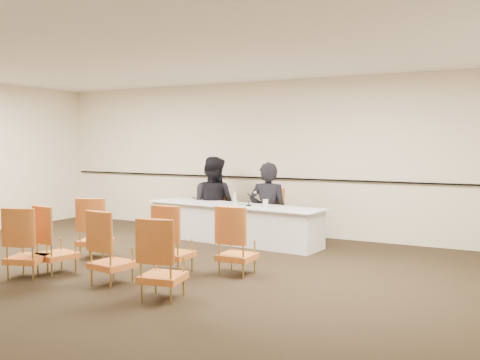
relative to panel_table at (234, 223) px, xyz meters
name	(u,v)px	position (x,y,z in m)	size (l,w,h in m)	color
floor	(137,277)	(0.07, -2.80, -0.34)	(10.00, 10.00, 0.00)	black
ceiling	(134,50)	(0.07, -2.80, 2.66)	(10.00, 10.00, 0.00)	white
wall_back	(266,158)	(0.07, 1.20, 1.16)	(10.00, 0.04, 3.00)	beige
wall_rail	(265,178)	(0.07, 1.16, 0.76)	(9.80, 0.04, 0.03)	black
panel_table	(234,223)	(0.00, 0.00, 0.00)	(3.42, 0.80, 0.68)	silver
panelist_main	(268,215)	(0.46, 0.48, 0.12)	(0.71, 0.47, 1.96)	black
panelist_main_chair	(268,214)	(0.46, 0.48, 0.13)	(0.50, 0.50, 0.95)	#B0691F
panelist_second	(213,206)	(-0.80, 0.60, 0.20)	(0.95, 0.74, 1.95)	black
panelist_second_chair	(213,210)	(-0.80, 0.60, 0.13)	(0.50, 0.50, 0.95)	#B0691F
papers	(255,207)	(0.50, -0.13, 0.34)	(0.30, 0.22, 0.00)	white
microphone	(249,199)	(0.35, -0.08, 0.47)	(0.09, 0.19, 0.26)	black
water_bottle	(235,198)	(0.02, 0.01, 0.45)	(0.07, 0.07, 0.23)	teal
drinking_glass	(235,202)	(0.06, -0.05, 0.39)	(0.06, 0.06, 0.10)	white
coffee_cup	(265,204)	(0.72, -0.17, 0.41)	(0.09, 0.09, 0.14)	silver
aud_chair_front_left	(96,227)	(-1.27, -2.16, 0.13)	(0.50, 0.50, 0.95)	#B0691F
aud_chair_front_mid	(174,238)	(0.37, -2.37, 0.13)	(0.50, 0.50, 0.95)	#B0691F
aud_chair_front_right	(237,240)	(1.19, -2.07, 0.13)	(0.50, 0.50, 0.95)	#B0691F
aud_chair_back_left	(56,239)	(-1.03, -3.17, 0.13)	(0.50, 0.50, 0.95)	#B0691F
aud_chair_back_mid	(112,247)	(0.02, -3.24, 0.13)	(0.50, 0.50, 0.95)	#B0691F
aud_chair_back_right	(163,258)	(0.98, -3.45, 0.13)	(0.50, 0.50, 0.95)	#B0691F
aud_chair_extra	(27,242)	(-1.20, -3.51, 0.13)	(0.50, 0.50, 0.95)	#B0691F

